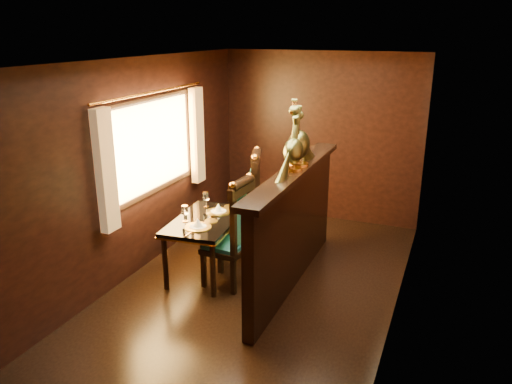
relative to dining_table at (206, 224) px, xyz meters
The scene contains 8 objects.
ground 0.95m from the dining_table, 11.85° to the right, with size 5.00×5.00×0.00m, color black.
room_shell 1.15m from the dining_table, 11.87° to the right, with size 3.04×5.04×2.52m.
partition 1.04m from the dining_table, ahead, with size 0.26×2.70×1.36m.
dining_table is the anchor object (origin of this frame).
chair_left 0.49m from the dining_table, 19.47° to the right, with size 0.49×0.52×1.30m.
chair_right 0.61m from the dining_table, 55.28° to the left, with size 0.66×0.67×1.43m.
peacock_left 1.49m from the dining_table, ahead, with size 0.21×0.56×0.67m, color #1A4F2D, non-canonical shape.
peacock_right 1.54m from the dining_table, 14.17° to the left, with size 0.24×0.64×0.76m, color #1A4F2D, non-canonical shape.
Camera 1 is at (1.91, -4.63, 2.79)m, focal length 35.00 mm.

